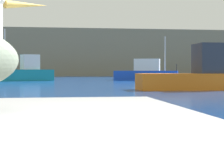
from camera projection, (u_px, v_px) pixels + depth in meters
hillside_backdrop at (57, 54)px, 71.52m from camera, size 140.00×13.71×8.13m
fishing_boat_orange at (201, 75)px, 22.04m from camera, size 6.64×2.15×4.83m
fishing_boat_teal at (24, 72)px, 39.44m from camera, size 6.27×3.89×5.14m
fishing_boat_blue at (146, 72)px, 41.68m from camera, size 6.95×4.02×4.66m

